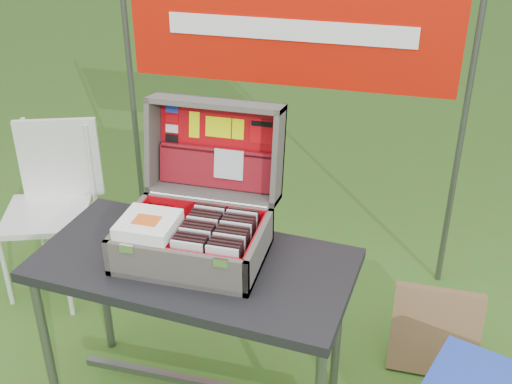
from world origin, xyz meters
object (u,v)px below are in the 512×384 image
(table, at_px, (198,337))
(chair, at_px, (47,217))
(cardboard_box, at_px, (435,332))
(suitcase, at_px, (196,191))

(table, xyz_separation_m, chair, (-0.98, 0.56, 0.08))
(table, height_order, cardboard_box, table)
(table, height_order, chair, chair)
(suitcase, distance_m, cardboard_box, 1.27)
(suitcase, bearing_deg, cardboard_box, 22.55)
(table, relative_size, cardboard_box, 2.92)
(chair, height_order, cardboard_box, chair)
(table, bearing_deg, suitcase, 99.83)
(suitcase, xyz_separation_m, chair, (-0.98, 0.48, -0.53))
(table, xyz_separation_m, suitcase, (-0.01, 0.08, 0.61))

